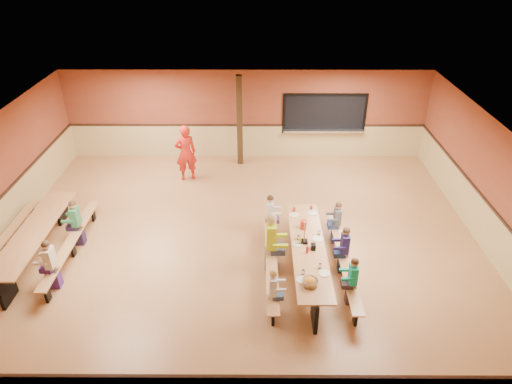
{
  "coord_description": "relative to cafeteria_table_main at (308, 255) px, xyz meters",
  "views": [
    {
      "loc": [
        0.39,
        -9.44,
        6.92
      ],
      "look_at": [
        0.35,
        0.47,
        1.15
      ],
      "focal_mm": 32.0,
      "sensor_mm": 36.0,
      "label": 1
    }
  ],
  "objects": [
    {
      "name": "table_paddle",
      "position": [
        -0.09,
        0.17,
        0.35
      ],
      "size": [
        0.16,
        0.16,
        0.56
      ],
      "color": "black",
      "rests_on": "cafeteria_table_main"
    },
    {
      "name": "cafeteria_table_second",
      "position": [
        -6.42,
        0.62,
        0.0
      ],
      "size": [
        1.91,
        3.7,
        0.74
      ],
      "color": "#B47A47",
      "rests_on": "ground"
    },
    {
      "name": "seated_child_white_left",
      "position": [
        -0.83,
        -1.28,
        0.04
      ],
      "size": [
        0.33,
        0.27,
        1.12
      ],
      "primitive_type": null,
      "color": "silver",
      "rests_on": "ground"
    },
    {
      "name": "napkin_dispenser",
      "position": [
        0.1,
        -0.07,
        0.28
      ],
      "size": [
        0.1,
        0.14,
        0.13
      ],
      "primitive_type": "cube",
      "color": "black",
      "rests_on": "cafeteria_table_main"
    },
    {
      "name": "seated_child_char_right",
      "position": [
        0.83,
        1.2,
        0.05
      ],
      "size": [
        0.34,
        0.28,
        1.14
      ],
      "primitive_type": null,
      "color": "#484D51",
      "rests_on": "ground"
    },
    {
      "name": "room_envelope",
      "position": [
        -1.53,
        1.27,
        0.16
      ],
      "size": [
        12.04,
        10.04,
        3.02
      ],
      "color": "brown",
      "rests_on": "ground"
    },
    {
      "name": "condiment_ketchup",
      "position": [
        -0.05,
        -0.2,
        0.3
      ],
      "size": [
        0.06,
        0.06,
        0.17
      ],
      "primitive_type": "cylinder",
      "color": "#B2140F",
      "rests_on": "cafeteria_table_main"
    },
    {
      "name": "punch_pitcher",
      "position": [
        -0.06,
        0.72,
        0.32
      ],
      "size": [
        0.16,
        0.16,
        0.22
      ],
      "primitive_type": "cylinder",
      "color": "red",
      "rests_on": "cafeteria_table_main"
    },
    {
      "name": "place_settings",
      "position": [
        0.0,
        -0.0,
        0.27
      ],
      "size": [
        0.65,
        3.3,
        0.11
      ],
      "primitive_type": null,
      "color": "beige",
      "rests_on": "cafeteria_table_main"
    },
    {
      "name": "chip_bowl",
      "position": [
        -0.09,
        -1.24,
        0.29
      ],
      "size": [
        0.32,
        0.32,
        0.15
      ],
      "primitive_type": null,
      "color": "orange",
      "rests_on": "cafeteria_table_main"
    },
    {
      "name": "standing_woman",
      "position": [
        -3.36,
        4.55,
        0.37
      ],
      "size": [
        0.76,
        0.62,
        1.8
      ],
      "primitive_type": "imported",
      "rotation": [
        0.0,
        0.0,
        3.47
      ],
      "color": "red",
      "rests_on": "ground"
    },
    {
      "name": "seated_adult_yellow",
      "position": [
        -0.83,
        0.21,
        0.2
      ],
      "size": [
        0.48,
        0.39,
        1.44
      ],
      "primitive_type": null,
      "color": "#BBD415",
      "rests_on": "ground"
    },
    {
      "name": "seated_child_navy_right",
      "position": [
        0.83,
        0.08,
        0.07
      ],
      "size": [
        0.36,
        0.29,
        1.19
      ],
      "primitive_type": null,
      "color": "navy",
      "rests_on": "ground"
    },
    {
      "name": "kitchen_pass_through",
      "position": [
        1.07,
        6.23,
        0.96
      ],
      "size": [
        2.78,
        0.28,
        1.38
      ],
      "color": "black",
      "rests_on": "ground"
    },
    {
      "name": "condiment_mustard",
      "position": [
        -0.18,
        0.11,
        0.3
      ],
      "size": [
        0.06,
        0.06,
        0.17
      ],
      "primitive_type": "cylinder",
      "color": "yellow",
      "rests_on": "cafeteria_table_main"
    },
    {
      "name": "structural_post",
      "position": [
        -1.73,
        5.67,
        0.97
      ],
      "size": [
        0.18,
        0.18,
        3.0
      ],
      "primitive_type": "cube",
      "color": "black",
      "rests_on": "ground"
    },
    {
      "name": "seated_child_teal_right",
      "position": [
        0.83,
        -0.95,
        0.05
      ],
      "size": [
        0.34,
        0.28,
        1.15
      ],
      "primitive_type": null,
      "color": "#12A681",
      "rests_on": "ground"
    },
    {
      "name": "cafeteria_table_main",
      "position": [
        0.0,
        0.0,
        0.0
      ],
      "size": [
        1.91,
        3.7,
        0.74
      ],
      "color": "#B47A47",
      "rests_on": "ground"
    },
    {
      "name": "seated_child_green_sec",
      "position": [
        -5.6,
        1.11,
        0.09
      ],
      "size": [
        0.38,
        0.31,
        1.22
      ],
      "primitive_type": null,
      "color": "#317848",
      "rests_on": "ground"
    },
    {
      "name": "ground",
      "position": [
        -1.53,
        1.27,
        -0.53
      ],
      "size": [
        12.0,
        12.0,
        0.0
      ],
      "primitive_type": "plane",
      "color": "#99643A",
      "rests_on": "ground"
    },
    {
      "name": "seated_child_tan_sec",
      "position": [
        -5.6,
        -0.48,
        0.08
      ],
      "size": [
        0.37,
        0.3,
        1.21
      ],
      "primitive_type": null,
      "color": "beige",
      "rests_on": "ground"
    },
    {
      "name": "seated_child_grey_left",
      "position": [
        -0.83,
        1.46,
        0.07
      ],
      "size": [
        0.36,
        0.29,
        1.19
      ],
      "primitive_type": null,
      "color": "silver",
      "rests_on": "ground"
    }
  ]
}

